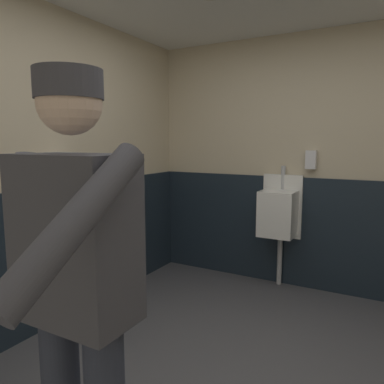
{
  "coord_description": "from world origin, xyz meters",
  "views": [
    {
      "loc": [
        0.69,
        -1.82,
        1.48
      ],
      "look_at": [
        -0.12,
        -0.34,
        1.25
      ],
      "focal_mm": 34.25,
      "sensor_mm": 36.0,
      "label": 1
    }
  ],
  "objects_px": {
    "urinal_solo": "(279,213)",
    "hand_dryer": "(66,175)",
    "person": "(75,281)",
    "soap_dispenser": "(311,160)"
  },
  "relations": [
    {
      "from": "person",
      "to": "urinal_solo",
      "type": "bearing_deg",
      "value": 90.93
    },
    {
      "from": "soap_dispenser",
      "to": "person",
      "type": "bearing_deg",
      "value": -94.53
    },
    {
      "from": "urinal_solo",
      "to": "hand_dryer",
      "type": "height_order",
      "value": "hand_dryer"
    },
    {
      "from": "soap_dispenser",
      "to": "urinal_solo",
      "type": "bearing_deg",
      "value": -155.96
    },
    {
      "from": "urinal_solo",
      "to": "hand_dryer",
      "type": "distance_m",
      "value": 2.05
    },
    {
      "from": "person",
      "to": "hand_dryer",
      "type": "distance_m",
      "value": 1.78
    },
    {
      "from": "urinal_solo",
      "to": "person",
      "type": "relative_size",
      "value": 0.72
    },
    {
      "from": "urinal_solo",
      "to": "soap_dispenser",
      "type": "distance_m",
      "value": 0.61
    },
    {
      "from": "urinal_solo",
      "to": "soap_dispenser",
      "type": "xyz_separation_m",
      "value": [
        0.27,
        0.12,
        0.53
      ]
    },
    {
      "from": "urinal_solo",
      "to": "hand_dryer",
      "type": "bearing_deg",
      "value": -129.7
    }
  ]
}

